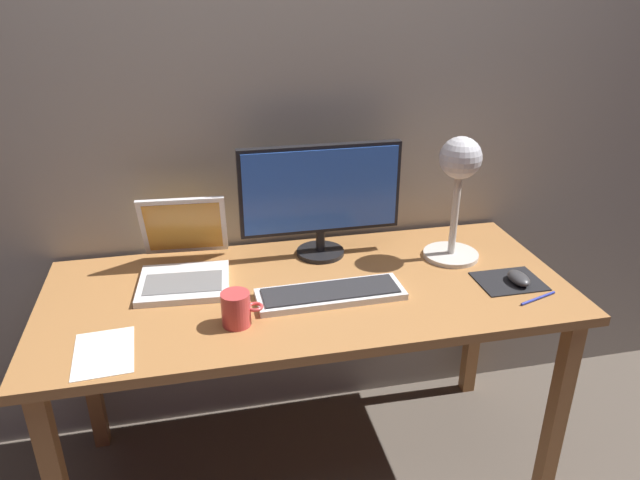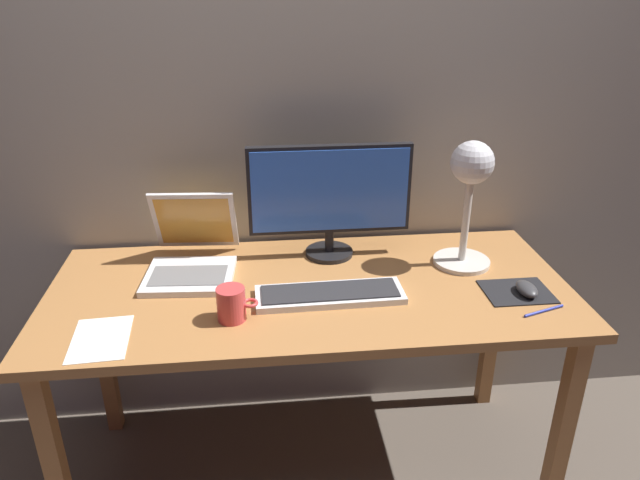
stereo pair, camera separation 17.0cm
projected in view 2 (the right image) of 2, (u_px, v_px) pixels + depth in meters
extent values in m
plane|color=brown|center=(311.00, 466.00, 2.13)|extent=(4.80, 4.80, 0.00)
cube|color=#9E998E|center=(298.00, 79.00, 1.95)|extent=(4.80, 0.06, 2.60)
cube|color=#A8703D|center=(310.00, 291.00, 1.83)|extent=(1.60, 0.70, 0.03)
cube|color=#A8703D|center=(57.00, 472.00, 1.65)|extent=(0.05, 0.05, 0.71)
cube|color=#A8703D|center=(562.00, 432.00, 1.79)|extent=(0.05, 0.05, 0.71)
cube|color=#A8703D|center=(103.00, 350.00, 2.17)|extent=(0.05, 0.05, 0.71)
cube|color=#A8703D|center=(492.00, 327.00, 2.32)|extent=(0.05, 0.05, 0.71)
cylinder|color=black|center=(329.00, 252.00, 2.03)|extent=(0.16, 0.16, 0.01)
cylinder|color=black|center=(329.00, 241.00, 2.01)|extent=(0.03, 0.03, 0.07)
cube|color=black|center=(330.00, 189.00, 1.93)|extent=(0.54, 0.03, 0.30)
cube|color=blue|center=(330.00, 191.00, 1.92)|extent=(0.51, 0.00, 0.27)
cube|color=silver|center=(330.00, 295.00, 1.76)|extent=(0.44, 0.15, 0.02)
cube|color=#28282B|center=(330.00, 291.00, 1.75)|extent=(0.41, 0.12, 0.01)
cube|color=silver|center=(190.00, 276.00, 1.87)|extent=(0.29, 0.26, 0.02)
cube|color=slate|center=(189.00, 276.00, 1.84)|extent=(0.24, 0.15, 0.00)
cube|color=silver|center=(195.00, 220.00, 1.97)|extent=(0.28, 0.12, 0.22)
cube|color=gold|center=(195.00, 220.00, 1.97)|extent=(0.25, 0.11, 0.19)
cylinder|color=beige|center=(461.00, 261.00, 1.96)|extent=(0.19, 0.19, 0.01)
cylinder|color=silver|center=(466.00, 217.00, 1.90)|extent=(0.02, 0.02, 0.31)
sphere|color=silver|center=(472.00, 162.00, 1.82)|extent=(0.14, 0.14, 0.14)
sphere|color=#FFEAB2|center=(472.00, 174.00, 1.83)|extent=(0.05, 0.05, 0.05)
cube|color=black|center=(517.00, 292.00, 1.79)|extent=(0.20, 0.16, 0.00)
ellipsoid|color=#38383A|center=(527.00, 289.00, 1.77)|extent=(0.06, 0.10, 0.03)
cylinder|color=#CC3F3F|center=(231.00, 304.00, 1.63)|extent=(0.08, 0.08, 0.10)
torus|color=#CC3F3F|center=(250.00, 303.00, 1.64)|extent=(0.05, 0.05, 0.01)
cube|color=white|center=(100.00, 339.00, 1.56)|extent=(0.16, 0.22, 0.00)
cylinder|color=#2633A5|center=(544.00, 311.00, 1.69)|extent=(0.14, 0.05, 0.01)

